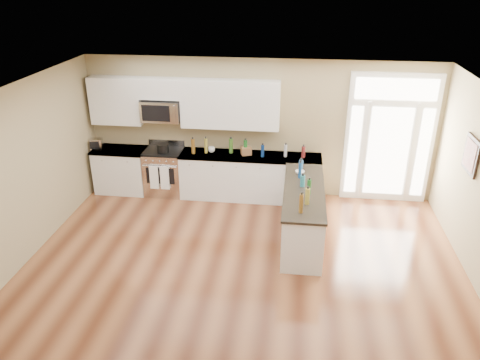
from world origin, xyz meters
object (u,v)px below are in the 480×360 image
object	(u,v)px
kitchen_range	(165,172)
toaster_oven	(96,144)
peninsula_cabinet	(303,215)
stockpot	(163,148)

from	to	relation	value
kitchen_range	toaster_oven	size ratio (longest dim) A/B	4.43
peninsula_cabinet	toaster_oven	world-z (taller)	toaster_oven
kitchen_range	stockpot	xyz separation A→B (m)	(0.03, -0.08, 0.56)
kitchen_range	toaster_oven	world-z (taller)	toaster_oven
peninsula_cabinet	kitchen_range	xyz separation A→B (m)	(-2.87, 1.45, 0.04)
kitchen_range	peninsula_cabinet	bearing A→B (deg)	-26.79
kitchen_range	toaster_oven	bearing A→B (deg)	-179.35
peninsula_cabinet	kitchen_range	world-z (taller)	kitchen_range
kitchen_range	stockpot	distance (m)	0.57
peninsula_cabinet	kitchen_range	bearing A→B (deg)	153.21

